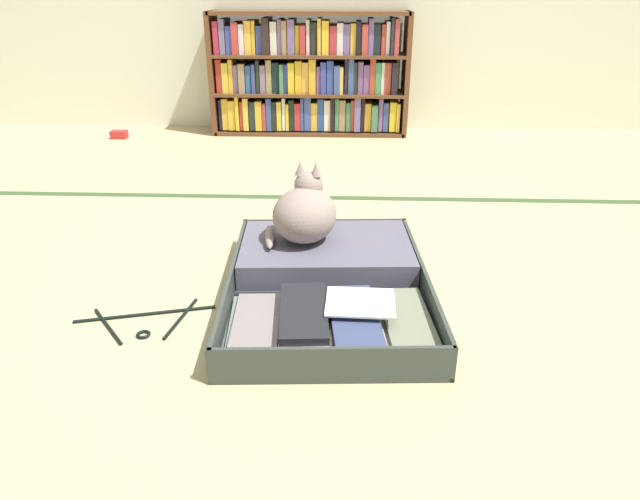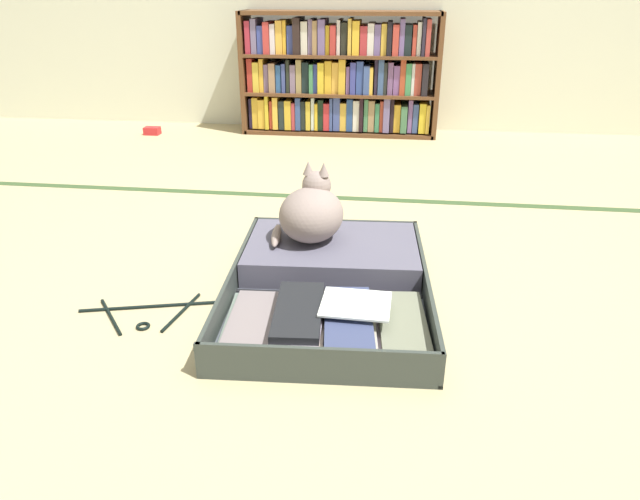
{
  "view_description": "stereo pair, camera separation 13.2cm",
  "coord_description": "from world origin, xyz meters",
  "views": [
    {
      "loc": [
        0.02,
        -1.63,
        0.9
      ],
      "look_at": [
        -0.04,
        -0.08,
        0.19
      ],
      "focal_mm": 32.07,
      "sensor_mm": 36.0,
      "label": 1
    },
    {
      "loc": [
        0.15,
        -1.62,
        0.9
      ],
      "look_at": [
        -0.04,
        -0.08,
        0.19
      ],
      "focal_mm": 32.07,
      "sensor_mm": 36.0,
      "label": 2
    }
  ],
  "objects": [
    {
      "name": "ground_plane",
      "position": [
        0.0,
        0.0,
        0.0
      ],
      "size": [
        10.0,
        10.0,
        0.0
      ],
      "primitive_type": "plane",
      "color": "tan"
    },
    {
      "name": "tatami_border",
      "position": [
        0.0,
        0.91,
        0.0
      ],
      "size": [
        4.8,
        0.05,
        0.0
      ],
      "color": "#37512B",
      "rests_on": "ground_plane"
    },
    {
      "name": "bookshelf",
      "position": [
        -0.22,
        2.24,
        0.37
      ],
      "size": [
        1.28,
        0.28,
        0.77
      ],
      "color": "brown",
      "rests_on": "ground_plane"
    },
    {
      "name": "open_suitcase",
      "position": [
        -0.02,
        0.02,
        0.04
      ],
      "size": [
        0.66,
        0.89,
        0.1
      ],
      "color": "#343B37",
      "rests_on": "ground_plane"
    },
    {
      "name": "black_cat",
      "position": [
        -0.11,
        0.19,
        0.2
      ],
      "size": [
        0.28,
        0.28,
        0.27
      ],
      "color": "gray",
      "rests_on": "open_suitcase"
    },
    {
      "name": "clothes_hanger",
      "position": [
        -0.56,
        -0.21,
        0.01
      ],
      "size": [
        0.4,
        0.26,
        0.01
      ],
      "color": "black",
      "rests_on": "ground_plane"
    },
    {
      "name": "small_red_pouch",
      "position": [
        -1.45,
        2.02,
        0.02
      ],
      "size": [
        0.1,
        0.07,
        0.05
      ],
      "color": "red",
      "rests_on": "ground_plane"
    }
  ]
}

